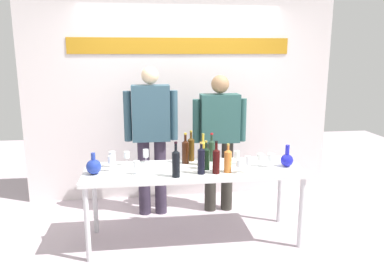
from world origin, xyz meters
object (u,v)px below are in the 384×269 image
Objects in this scene: wine_bottle_4 at (201,160)px; wine_bottle_7 at (176,162)px; wine_bottle_0 at (228,160)px; wine_bottle_5 at (185,151)px; decanter_blue_right at (287,159)px; wine_glass_right_2 at (271,157)px; wine_bottle_1 at (191,148)px; wine_glass_right_0 at (239,164)px; display_table at (194,174)px; decanter_blue_left at (94,166)px; wine_glass_left_4 at (112,156)px; wine_bottle_6 at (206,158)px; wine_glass_right_1 at (237,155)px; wine_glass_right_3 at (248,161)px; wine_glass_left_3 at (127,155)px; wine_glass_right_4 at (260,157)px; wine_glass_left_2 at (146,154)px; wine_glass_left_0 at (111,160)px; presenter_right at (219,134)px; wine_bottle_3 at (203,152)px; wine_bottle_2 at (212,149)px; presenter_left at (151,131)px; wine_glass_left_1 at (137,165)px; wine_bottle_8 at (216,160)px.

wine_bottle_4 is 0.93× the size of wine_bottle_7.
wine_bottle_0 is 0.87× the size of wine_bottle_5.
wine_glass_right_2 is at bearing -178.67° from decanter_blue_right.
wine_bottle_1 is 0.64m from wine_glass_right_0.
display_table is 0.96m from decanter_blue_right.
decanter_blue_left is 1.28× the size of wine_glass_left_4.
wine_bottle_7 is (-0.32, -0.19, 0.02)m from wine_bottle_6.
wine_glass_right_3 is (0.03, -0.30, 0.02)m from wine_glass_right_1.
wine_glass_left_3 is 1.37m from wine_glass_right_4.
decanter_blue_left is at bearing 175.30° from wine_bottle_0.
wine_glass_left_2 reaches higher than wine_glass_right_0.
wine_glass_right_0 is at bearing -26.78° from display_table.
wine_glass_left_0 is at bearing 170.75° from wine_glass_right_3.
wine_bottle_4 is 0.45m from wine_glass_right_3.
presenter_right reaches higher than wine_glass_right_4.
wine_bottle_2 is at bearing 50.46° from wine_bottle_3.
wine_glass_left_2 is (0.50, 0.33, 0.02)m from decanter_blue_left.
wine_bottle_3 is 0.92m from wine_glass_left_4.
wine_bottle_1 is at bearing 7.94° from wine_glass_left_3.
decanter_blue_left is 0.97m from presenter_left.
wine_bottle_1 is at bearing 156.84° from wine_glass_right_4.
wine_glass_right_0 is 0.31m from wine_glass_right_1.
wine_glass_left_3 is at bearing -176.15° from wine_bottle_2.
wine_bottle_7 is 0.70m from wine_glass_right_3.
wine_glass_left_0 is 1.33m from wine_glass_right_3.
display_table is at bearing 105.36° from wine_bottle_4.
wine_bottle_7 is at bearing -13.44° from decanter_blue_left.
wine_bottle_5 is (0.91, 0.25, 0.06)m from decanter_blue_left.
wine_glass_left_4 reaches higher than wine_glass_left_1.
wine_glass_right_3 is at bearing -133.33° from wine_glass_right_4.
decanter_blue_right is (1.93, -0.00, -0.00)m from decanter_blue_left.
display_table is at bearing -134.44° from wine_bottle_3.
wine_glass_left_0 is at bearing 158.12° from wine_bottle_7.
wine_glass_left_1 is at bearing -148.39° from wine_bottle_5.
wine_bottle_7 is at bearing -61.96° from wine_glass_left_2.
wine_glass_right_4 is (1.36, -0.20, -0.02)m from wine_glass_left_3.
wine_bottle_1 reaches higher than decanter_blue_right.
wine_bottle_0 is 0.86× the size of wine_bottle_1.
wine_bottle_1 is 1.05× the size of wine_bottle_4.
decanter_blue_left is at bearing -164.78° from wine_bottle_5.
wine_bottle_5 is 1.96× the size of wine_glass_right_3.
presenter_right is at bearing 111.16° from wine_glass_right_4.
wine_glass_right_3 is at bearing -9.25° from wine_glass_left_0.
wine_bottle_8 is at bearing -68.36° from wine_bottle_1.
wine_bottle_5 is at bearing -56.95° from presenter_left.
wine_bottle_0 is 0.97× the size of wine_bottle_6.
wine_bottle_4 is 0.15m from wine_bottle_6.
wine_glass_left_1 is (-0.50, -0.31, -0.04)m from wine_bottle_5.
wine_bottle_4 is 2.42× the size of wine_glass_right_4.
presenter_left is at bearing 63.31° from wine_glass_left_3.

